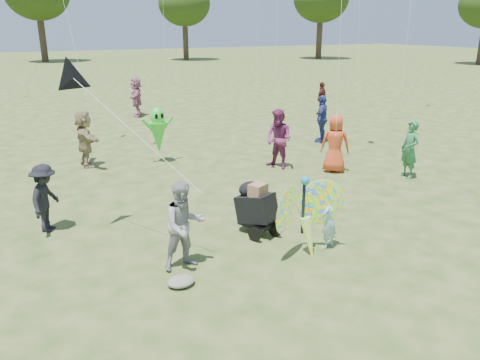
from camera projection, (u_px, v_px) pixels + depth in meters
name	position (u px, v px, depth m)	size (l,w,h in m)	color
ground	(287.00, 256.00, 8.80)	(160.00, 160.00, 0.00)	#51592B
child_girl	(329.00, 221.00, 8.98)	(0.41, 0.27, 1.12)	#9CD1DD
adult_man	(184.00, 226.00, 8.16)	(0.78, 0.61, 1.61)	gray
grey_bag	(181.00, 281.00, 7.78)	(0.47, 0.38, 0.15)	gray
crowd_a	(335.00, 144.00, 13.63)	(0.83, 0.54, 1.70)	#D54722
crowd_b	(45.00, 198.00, 9.68)	(0.94, 0.54, 1.45)	black
crowd_c	(322.00, 119.00, 17.17)	(1.02, 0.42, 1.73)	navy
crowd_d	(85.00, 139.00, 14.16)	(1.60, 0.51, 1.73)	#98825D
crowd_e	(279.00, 139.00, 13.97)	(0.87, 0.68, 1.79)	#7A2859
crowd_f	(410.00, 149.00, 13.12)	(0.60, 0.39, 1.64)	#296E40
crowd_h	(322.00, 98.00, 22.56)	(0.91, 0.38, 1.56)	#501E1A
crowd_j	(136.00, 97.00, 22.16)	(1.68, 0.54, 1.82)	#A75F7F
jogging_stroller	(255.00, 204.00, 9.64)	(0.77, 1.14, 1.09)	black
butterfly_kite	(306.00, 216.00, 8.67)	(1.74, 0.75, 1.73)	#ED255D
delta_kite_rig	(74.00, 79.00, 8.86)	(2.08, 2.61, 2.30)	black
alien_kite	(158.00, 132.00, 14.55)	(1.12, 0.69, 1.74)	#34DD34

